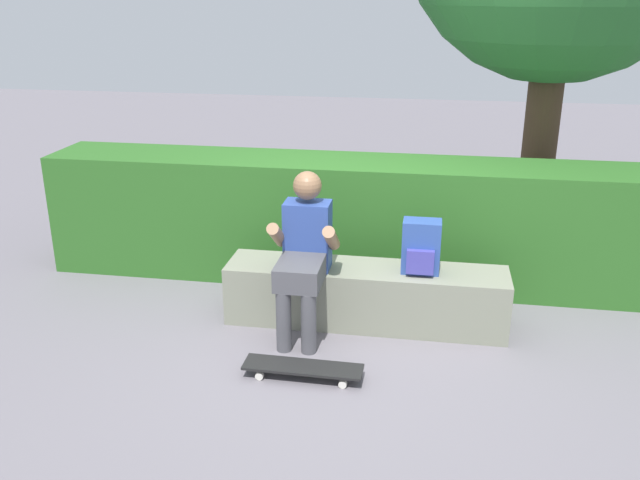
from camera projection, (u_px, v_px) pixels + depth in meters
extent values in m
plane|color=slate|center=(361.00, 339.00, 5.04)|extent=(24.00, 24.00, 0.00)
cube|color=gray|center=(365.00, 295.00, 5.21)|extent=(2.14, 0.46, 0.46)
cube|color=#2D4793|center=(308.00, 235.00, 5.05)|extent=(0.34, 0.22, 0.52)
sphere|color=#8C6647|center=(307.00, 186.00, 4.91)|extent=(0.21, 0.21, 0.21)
cube|color=#4C4C51|center=(300.00, 273.00, 4.82)|extent=(0.32, 0.40, 0.17)
cylinder|color=#4C4C51|center=(284.00, 321.00, 4.81)|extent=(0.11, 0.11, 0.46)
cylinder|color=#4C4C51|center=(309.00, 323.00, 4.78)|extent=(0.11, 0.11, 0.46)
cylinder|color=#8C6647|center=(277.00, 235.00, 4.94)|extent=(0.09, 0.33, 0.27)
cylinder|color=#8C6647|center=(331.00, 238.00, 4.87)|extent=(0.09, 0.33, 0.27)
cube|color=black|center=(303.00, 367.00, 4.51)|extent=(0.80, 0.21, 0.02)
cylinder|color=silver|center=(346.00, 372.00, 4.55)|extent=(0.05, 0.03, 0.05)
cylinder|color=silver|center=(343.00, 384.00, 4.41)|extent=(0.05, 0.03, 0.05)
cylinder|color=silver|center=(265.00, 364.00, 4.64)|extent=(0.05, 0.03, 0.05)
cylinder|color=silver|center=(259.00, 376.00, 4.50)|extent=(0.05, 0.03, 0.05)
cube|color=#2D4C99|center=(421.00, 246.00, 5.00)|extent=(0.28, 0.18, 0.40)
cube|color=#413FA1|center=(420.00, 262.00, 4.92)|extent=(0.20, 0.05, 0.18)
cube|color=#2A6021|center=(350.00, 220.00, 5.97)|extent=(5.34, 0.72, 1.07)
cylinder|color=#473323|center=(542.00, 124.00, 6.32)|extent=(0.32, 0.32, 2.53)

